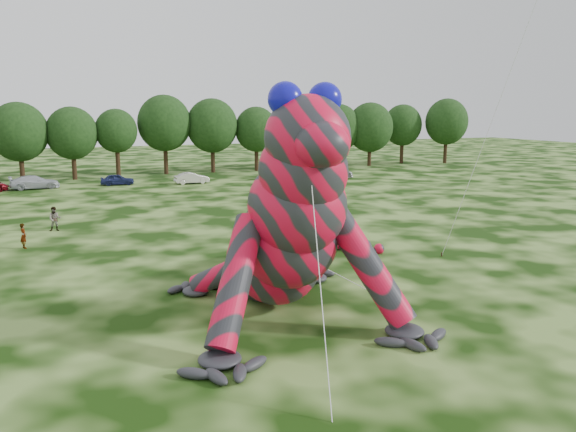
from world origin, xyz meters
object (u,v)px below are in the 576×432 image
(car_5, at_px, (192,178))
(car_7, at_px, (334,172))
(tree_7, at_px, (20,142))
(tree_12, at_px, (256,139))
(tree_17, at_px, (446,131))
(car_4, at_px, (117,180))
(tree_16, at_px, (402,134))
(tree_13, at_px, (304,134))
(tree_14, at_px, (338,135))
(tree_10, at_px, (165,135))
(tree_11, at_px, (212,136))
(spectator_1, at_px, (55,219))
(car_3, at_px, (35,182))
(spectator_3, at_px, (274,189))
(spectator_0, at_px, (24,236))
(tree_9, at_px, (117,143))
(tree_8, at_px, (73,143))
(car_6, at_px, (280,173))
(inflatable_gecko, at_px, (267,195))
(tree_15, at_px, (370,134))

(car_5, xyz_separation_m, car_7, (18.06, -1.39, 0.05))
(tree_7, height_order, tree_12, tree_7)
(tree_17, distance_m, car_4, 52.54)
(tree_7, height_order, tree_16, tree_7)
(car_4, bearing_deg, car_5, -99.21)
(tree_7, bearing_deg, tree_13, 0.50)
(tree_14, distance_m, tree_16, 12.01)
(tree_10, distance_m, tree_11, 6.40)
(tree_12, distance_m, car_7, 13.83)
(spectator_1, bearing_deg, car_3, 101.56)
(spectator_3, xyz_separation_m, spectator_1, (-20.16, -8.37, 0.07))
(car_3, height_order, car_7, car_3)
(spectator_0, bearing_deg, car_3, -18.81)
(tree_11, height_order, tree_14, tree_11)
(tree_9, distance_m, spectator_3, 26.71)
(tree_8, bearing_deg, car_6, -20.49)
(tree_8, bearing_deg, tree_14, 2.64)
(tree_10, bearing_deg, spectator_1, -113.25)
(tree_9, xyz_separation_m, spectator_0, (-9.74, -36.58, -3.54))
(inflatable_gecko, bearing_deg, tree_16, 53.80)
(tree_13, distance_m, car_3, 36.78)
(tree_11, distance_m, car_7, 17.99)
(inflatable_gecko, relative_size, spectator_0, 12.03)
(tree_16, bearing_deg, inflatable_gecko, -129.11)
(tree_17, bearing_deg, car_5, -168.03)
(spectator_1, bearing_deg, tree_12, 57.45)
(car_5, relative_size, spectator_1, 2.26)
(tree_14, xyz_separation_m, tree_15, (5.01, -0.95, 0.12))
(tree_8, bearing_deg, tree_15, 1.05)
(inflatable_gecko, bearing_deg, tree_14, 62.13)
(tree_8, relative_size, tree_10, 0.85)
(tree_12, distance_m, tree_13, 7.17)
(tree_15, xyz_separation_m, spectator_1, (-45.28, -32.24, -3.94))
(tree_12, xyz_separation_m, car_3, (-28.65, -7.99, -3.75))
(tree_12, relative_size, car_6, 1.86)
(tree_12, bearing_deg, spectator_0, -127.81)
(tree_11, bearing_deg, tree_15, -0.98)
(inflatable_gecko, height_order, tree_14, inflatable_gecko)
(tree_8, xyz_separation_m, car_4, (4.30, -7.43, -3.83))
(spectator_0, bearing_deg, tree_8, -25.76)
(tree_10, height_order, tree_14, tree_10)
(tree_17, xyz_separation_m, car_5, (-43.71, -9.26, -4.49))
(tree_8, height_order, tree_9, tree_8)
(inflatable_gecko, bearing_deg, tree_10, 87.12)
(tree_13, bearing_deg, car_3, -168.34)
(spectator_3, bearing_deg, car_6, -149.43)
(tree_12, bearing_deg, inflatable_gecko, -109.13)
(spectator_0, bearing_deg, car_5, -51.16)
(car_4, distance_m, spectator_1, 25.00)
(tree_14, height_order, tree_15, tree_15)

